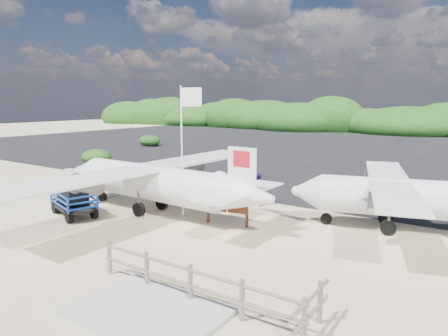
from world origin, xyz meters
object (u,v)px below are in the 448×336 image
at_px(aircraft_small, 289,142).
at_px(signboard, 227,225).
at_px(baggage_cart, 75,216).
at_px(crew_b, 258,189).
at_px(flagpole, 183,218).
at_px(crew_a, 173,179).

bearing_deg(aircraft_small, signboard, 94.66).
bearing_deg(baggage_cart, aircraft_small, 116.69).
distance_m(baggage_cart, signboard, 6.82).
xyz_separation_m(signboard, crew_b, (-0.57, 3.53, 0.77)).
height_order(flagpole, crew_b, flagpole).
bearing_deg(baggage_cart, crew_a, 97.68).
xyz_separation_m(crew_a, aircraft_small, (-6.78, 29.28, -0.84)).
relative_size(flagpole, crew_b, 3.64).
bearing_deg(baggage_cart, crew_b, 64.43).
relative_size(flagpole, crew_a, 3.33).
bearing_deg(flagpole, aircraft_small, 107.22).
height_order(signboard, aircraft_small, aircraft_small).
bearing_deg(signboard, baggage_cart, -168.96).
bearing_deg(baggage_cart, signboard, 40.03).
height_order(crew_a, crew_b, crew_a).
bearing_deg(flagpole, signboard, 5.87).
distance_m(crew_b, aircraft_small, 30.82).
relative_size(signboard, crew_b, 1.24).
height_order(baggage_cart, flagpole, flagpole).
bearing_deg(crew_b, baggage_cart, 60.43).
relative_size(signboard, aircraft_small, 0.23).
xyz_separation_m(crew_b, aircraft_small, (-11.57, 28.56, -0.77)).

